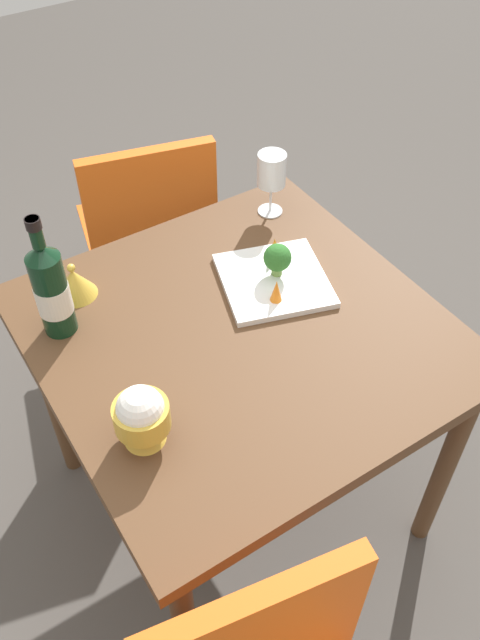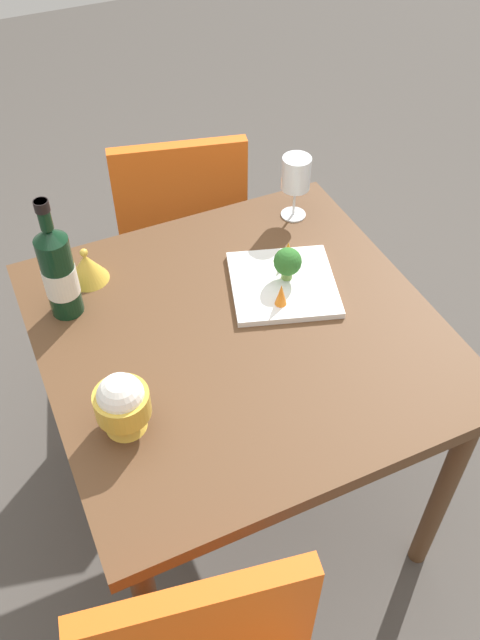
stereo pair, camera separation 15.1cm
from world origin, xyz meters
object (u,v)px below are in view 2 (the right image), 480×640
at_px(chair_near_window, 181,220).
at_px(rice_bowl_lid, 87,267).
at_px(wine_bottle, 58,271).
at_px(wine_glass, 296,175).
at_px(rice_bowl, 122,403).
at_px(carrot_garnish_right, 288,252).
at_px(carrot_garnish_left, 281,294).
at_px(serving_plate, 283,284).
at_px(broccoli_floret, 288,262).

xyz_separation_m(chair_near_window, rice_bowl_lid, (-0.40, 0.38, 0.25)).
height_order(wine_bottle, wine_glass, wine_bottle).
bearing_deg(rice_bowl_lid, rice_bowl, 173.67).
bearing_deg(wine_bottle, carrot_garnish_right, -97.64).
xyz_separation_m(chair_near_window, carrot_garnish_right, (-0.56, -0.09, 0.26)).
distance_m(wine_glass, carrot_garnish_left, 0.38).
height_order(wine_bottle, serving_plate, wine_bottle).
bearing_deg(serving_plate, wine_bottle, 74.49).
relative_size(wine_bottle, rice_bowl_lid, 3.10).
relative_size(wine_bottle, carrot_garnish_right, 5.34).
height_order(chair_near_window, rice_bowl, rice_bowl).
xyz_separation_m(broccoli_floret, carrot_garnish_right, (0.06, -0.03, -0.02)).
xyz_separation_m(serving_plate, carrot_garnish_left, (-0.07, 0.04, 0.04)).
xyz_separation_m(wine_bottle, carrot_garnish_left, (-0.20, -0.46, -0.08)).
bearing_deg(carrot_garnish_left, chair_near_window, 0.12).
bearing_deg(carrot_garnish_left, serving_plate, -31.61).
distance_m(rice_bowl, carrot_garnish_left, 0.47).
bearing_deg(rice_bowl_lid, carrot_garnish_left, -127.11).
height_order(wine_bottle, broccoli_floret, wine_bottle).
bearing_deg(rice_bowl, carrot_garnish_left, -68.46).
relative_size(wine_bottle, rice_bowl, 2.19).
bearing_deg(serving_plate, wine_glass, -32.66).
relative_size(rice_bowl_lid, serving_plate, 0.32).
distance_m(rice_bowl, broccoli_floret, 0.54).
height_order(chair_near_window, serving_plate, chair_near_window).
bearing_deg(serving_plate, rice_bowl, 116.52).
xyz_separation_m(rice_bowl, rice_bowl_lid, (0.46, -0.05, -0.04)).
height_order(chair_near_window, rice_bowl_lid, chair_near_window).
xyz_separation_m(serving_plate, carrot_garnish_right, (0.07, -0.04, 0.04)).
bearing_deg(carrot_garnish_right, carrot_garnish_left, 146.82).
distance_m(wine_bottle, carrot_garnish_right, 0.55).
xyz_separation_m(wine_bottle, wine_glass, (0.11, -0.65, 0.01)).
bearing_deg(carrot_garnish_left, carrot_garnish_right, -33.18).
height_order(serving_plate, carrot_garnish_left, carrot_garnish_left).
relative_size(wine_glass, carrot_garnish_right, 3.08).
distance_m(broccoli_floret, carrot_garnish_left, 0.09).
bearing_deg(broccoli_floret, chair_near_window, 5.16).
bearing_deg(chair_near_window, serving_plate, -72.57).
height_order(wine_bottle, rice_bowl, wine_bottle).
relative_size(serving_plate, carrot_garnish_left, 5.35).
bearing_deg(rice_bowl, chair_near_window, -26.62).
xyz_separation_m(chair_near_window, serving_plate, (-0.62, -0.04, 0.22)).
bearing_deg(wine_bottle, chair_near_window, -43.06).
bearing_deg(carrot_garnish_right, serving_plate, 145.30).
distance_m(rice_bowl_lid, serving_plate, 0.48).
xyz_separation_m(carrot_garnish_left, carrot_garnish_right, (0.13, -0.08, -0.00)).
relative_size(chair_near_window, rice_bowl_lid, 8.50).
relative_size(rice_bowl, carrot_garnish_left, 2.42).
bearing_deg(carrot_garnish_left, broccoli_floret, -36.10).
distance_m(wine_glass, serving_plate, 0.31).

